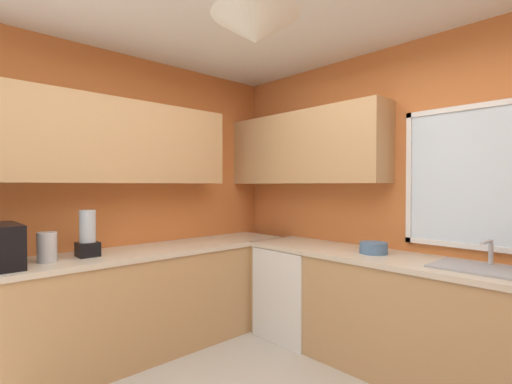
# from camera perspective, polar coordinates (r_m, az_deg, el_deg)

# --- Properties ---
(room_shell) EXTENTS (3.98, 3.67, 2.68)m
(room_shell) POSITION_cam_1_polar(r_m,az_deg,el_deg) (2.44, 1.99, 8.92)
(room_shell) COLOR #D17238
(room_shell) RESTS_ON ground_plane
(counter_run_left) EXTENTS (0.65, 3.28, 0.88)m
(counter_run_left) POSITION_cam_1_polar(r_m,az_deg,el_deg) (3.35, -20.14, -16.19)
(counter_run_left) COLOR tan
(counter_run_left) RESTS_ON ground_plane
(counter_run_back) EXTENTS (3.07, 0.65, 0.88)m
(counter_run_back) POSITION_cam_1_polar(r_m,az_deg,el_deg) (3.09, 24.31, -17.74)
(counter_run_back) COLOR tan
(counter_run_back) RESTS_ON ground_plane
(dishwasher) EXTENTS (0.60, 0.60, 0.84)m
(dishwasher) POSITION_cam_1_polar(r_m,az_deg,el_deg) (3.66, 6.35, -15.02)
(dishwasher) COLOR white
(dishwasher) RESTS_ON ground_plane
(kettle) EXTENTS (0.13, 0.13, 0.21)m
(kettle) POSITION_cam_1_polar(r_m,az_deg,el_deg) (3.05, -29.64, -7.43)
(kettle) COLOR #B7B7BC
(kettle) RESTS_ON counter_run_left
(sink_assembly) EXTENTS (0.59, 0.40, 0.19)m
(sink_assembly) POSITION_cam_1_polar(r_m,az_deg,el_deg) (2.85, 31.80, -9.98)
(sink_assembly) COLOR #9EA0A5
(sink_assembly) RESTS_ON counter_run_back
(bowl) EXTENTS (0.22, 0.22, 0.09)m
(bowl) POSITION_cam_1_polar(r_m,az_deg,el_deg) (3.14, 17.73, -8.26)
(bowl) COLOR #4C7099
(bowl) RESTS_ON counter_run_back
(blender_appliance) EXTENTS (0.15, 0.15, 0.36)m
(blender_appliance) POSITION_cam_1_polar(r_m,az_deg,el_deg) (3.13, -24.63, -6.15)
(blender_appliance) COLOR black
(blender_appliance) RESTS_ON counter_run_left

